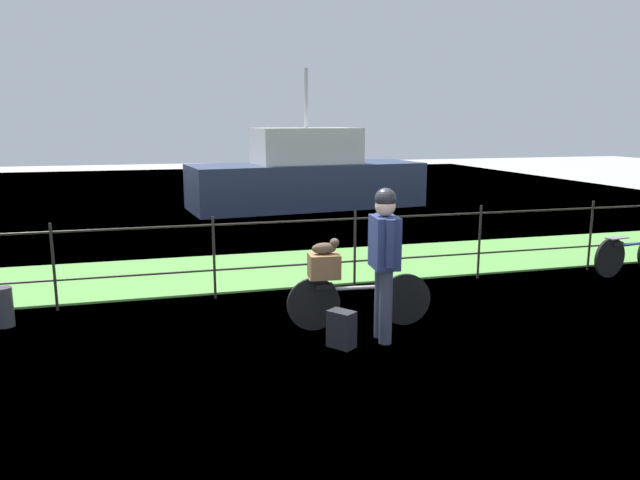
# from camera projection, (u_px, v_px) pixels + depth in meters

# --- Properties ---
(ground_plane) EXTENTS (60.00, 60.00, 0.00)m
(ground_plane) POSITION_uv_depth(u_px,v_px,m) (327.00, 344.00, 6.47)
(ground_plane) COLOR #9E9993
(grass_strip) EXTENTS (27.00, 2.40, 0.03)m
(grass_strip) POSITION_uv_depth(u_px,v_px,m) (269.00, 269.00, 9.70)
(grass_strip) COLOR #569342
(grass_strip) RESTS_ON ground
(harbor_water) EXTENTS (30.00, 30.00, 0.00)m
(harbor_water) POSITION_uv_depth(u_px,v_px,m) (220.00, 208.00, 16.68)
(harbor_water) COLOR slate
(harbor_water) RESTS_ON ground
(iron_fence) EXTENTS (18.04, 0.04, 1.13)m
(iron_fence) POSITION_uv_depth(u_px,v_px,m) (287.00, 247.00, 8.27)
(iron_fence) COLOR #28231E
(iron_fence) RESTS_ON ground
(bicycle_main) EXTENTS (1.70, 0.24, 0.62)m
(bicycle_main) POSITION_uv_depth(u_px,v_px,m) (358.00, 300.00, 6.93)
(bicycle_main) COLOR black
(bicycle_main) RESTS_ON ground
(wooden_crate) EXTENTS (0.37, 0.32, 0.28)m
(wooden_crate) POSITION_uv_depth(u_px,v_px,m) (324.00, 266.00, 6.78)
(wooden_crate) COLOR brown
(wooden_crate) RESTS_ON bicycle_main
(terrier_dog) EXTENTS (0.32, 0.17, 0.18)m
(terrier_dog) POSITION_uv_depth(u_px,v_px,m) (326.00, 247.00, 6.74)
(terrier_dog) COLOR #4C3D2D
(terrier_dog) RESTS_ON wooden_crate
(cyclist_person) EXTENTS (0.30, 0.54, 1.68)m
(cyclist_person) POSITION_uv_depth(u_px,v_px,m) (384.00, 251.00, 6.39)
(cyclist_person) COLOR #383D51
(cyclist_person) RESTS_ON ground
(backpack_on_paving) EXTENTS (0.31, 0.33, 0.40)m
(backpack_on_paving) POSITION_uv_depth(u_px,v_px,m) (341.00, 329.00, 6.34)
(backpack_on_paving) COLOR black
(backpack_on_paving) RESTS_ON ground
(mooring_bollard) EXTENTS (0.20, 0.20, 0.47)m
(mooring_bollard) POSITION_uv_depth(u_px,v_px,m) (4.00, 307.00, 6.97)
(mooring_bollard) COLOR #38383D
(mooring_bollard) RESTS_ON ground
(bicycle_parked) EXTENTS (1.57, 0.33, 0.62)m
(bicycle_parked) POSITION_uv_depth(u_px,v_px,m) (630.00, 254.00, 9.37)
(bicycle_parked) COLOR black
(bicycle_parked) RESTS_ON ground
(moored_boat_near) EXTENTS (6.70, 3.00, 3.81)m
(moored_boat_near) POSITION_uv_depth(u_px,v_px,m) (306.00, 178.00, 16.74)
(moored_boat_near) COLOR #2D3856
(moored_boat_near) RESTS_ON ground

